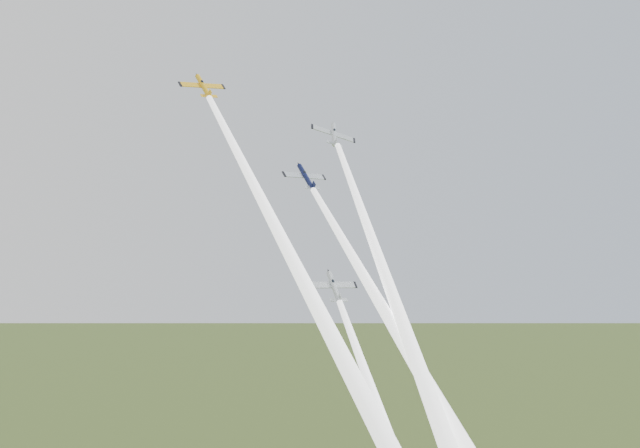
{
  "coord_description": "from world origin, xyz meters",
  "views": [
    {
      "loc": [
        -69.57,
        -111.4,
        87.4
      ],
      "look_at": [
        0.0,
        -6.0,
        92.0
      ],
      "focal_mm": 45.0,
      "sensor_mm": 36.0,
      "label": 1
    }
  ],
  "objects_px": {
    "plane_yellow": "(203,86)",
    "plane_navy": "(306,177)",
    "plane_silver_low": "(334,287)",
    "plane_silver_right": "(334,134)"
  },
  "relations": [
    {
      "from": "plane_yellow",
      "to": "plane_silver_low",
      "type": "xyz_separation_m",
      "value": [
        16.42,
        -12.79,
        -31.76
      ]
    },
    {
      "from": "plane_yellow",
      "to": "plane_silver_low",
      "type": "height_order",
      "value": "plane_yellow"
    },
    {
      "from": "plane_navy",
      "to": "plane_silver_low",
      "type": "bearing_deg",
      "value": -76.16
    },
    {
      "from": "plane_navy",
      "to": "plane_silver_low",
      "type": "height_order",
      "value": "plane_navy"
    },
    {
      "from": "plane_navy",
      "to": "plane_silver_low",
      "type": "xyz_separation_m",
      "value": [
        1.26,
        -6.22,
        -17.57
      ]
    },
    {
      "from": "plane_silver_low",
      "to": "plane_yellow",
      "type": "bearing_deg",
      "value": 155.62
    },
    {
      "from": "plane_yellow",
      "to": "plane_navy",
      "type": "xyz_separation_m",
      "value": [
        15.17,
        -6.57,
        -14.18
      ]
    },
    {
      "from": "plane_yellow",
      "to": "plane_navy",
      "type": "height_order",
      "value": "plane_yellow"
    },
    {
      "from": "plane_yellow",
      "to": "plane_silver_right",
      "type": "xyz_separation_m",
      "value": [
        24.52,
        -0.96,
        -5.79
      ]
    },
    {
      "from": "plane_navy",
      "to": "plane_silver_right",
      "type": "xyz_separation_m",
      "value": [
        9.35,
        5.61,
        8.39
      ]
    }
  ]
}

